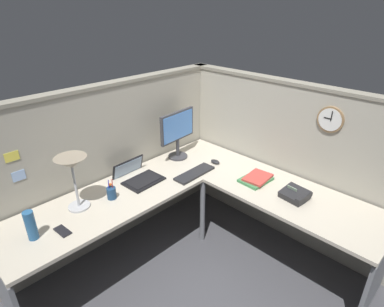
{
  "coord_description": "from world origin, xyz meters",
  "views": [
    {
      "loc": [
        -1.73,
        -1.55,
        2.22
      ],
      "look_at": [
        0.18,
        0.32,
        0.92
      ],
      "focal_mm": 29.66,
      "sensor_mm": 36.0,
      "label": 1
    }
  ],
  "objects_px": {
    "computer_mouse": "(215,162)",
    "office_phone": "(295,195)",
    "monitor": "(177,131)",
    "keyboard": "(195,173)",
    "desk_lamp_dome": "(72,167)",
    "pen_cup": "(111,193)",
    "book_stack": "(256,179)",
    "thermos_flask": "(31,225)",
    "cell_phone": "(63,231)",
    "laptop": "(137,176)",
    "wall_clock": "(331,119)"
  },
  "relations": [
    {
      "from": "computer_mouse",
      "to": "office_phone",
      "type": "relative_size",
      "value": 0.46
    },
    {
      "from": "monitor",
      "to": "keyboard",
      "type": "bearing_deg",
      "value": -110.43
    },
    {
      "from": "desk_lamp_dome",
      "to": "pen_cup",
      "type": "bearing_deg",
      "value": -17.26
    },
    {
      "from": "monitor",
      "to": "book_stack",
      "type": "bearing_deg",
      "value": -78.8
    },
    {
      "from": "pen_cup",
      "to": "thermos_flask",
      "type": "relative_size",
      "value": 0.82
    },
    {
      "from": "desk_lamp_dome",
      "to": "cell_phone",
      "type": "height_order",
      "value": "desk_lamp_dome"
    },
    {
      "from": "cell_phone",
      "to": "thermos_flask",
      "type": "xyz_separation_m",
      "value": [
        -0.17,
        0.08,
        0.1
      ]
    },
    {
      "from": "cell_phone",
      "to": "pen_cup",
      "type": "bearing_deg",
      "value": 8.52
    },
    {
      "from": "laptop",
      "to": "cell_phone",
      "type": "height_order",
      "value": "laptop"
    },
    {
      "from": "wall_clock",
      "to": "desk_lamp_dome",
      "type": "bearing_deg",
      "value": 144.72
    },
    {
      "from": "keyboard",
      "to": "cell_phone",
      "type": "xyz_separation_m",
      "value": [
        -1.25,
        0.1,
        -0.01
      ]
    },
    {
      "from": "laptop",
      "to": "pen_cup",
      "type": "xyz_separation_m",
      "value": [
        -0.34,
        -0.12,
        0.03
      ]
    },
    {
      "from": "monitor",
      "to": "laptop",
      "type": "distance_m",
      "value": 0.63
    },
    {
      "from": "laptop",
      "to": "cell_phone",
      "type": "distance_m",
      "value": 0.86
    },
    {
      "from": "monitor",
      "to": "book_stack",
      "type": "height_order",
      "value": "monitor"
    },
    {
      "from": "laptop",
      "to": "thermos_flask",
      "type": "xyz_separation_m",
      "value": [
        -1.0,
        -0.16,
        0.09
      ]
    },
    {
      "from": "wall_clock",
      "to": "laptop",
      "type": "bearing_deg",
      "value": 131.48
    },
    {
      "from": "monitor",
      "to": "thermos_flask",
      "type": "height_order",
      "value": "monitor"
    },
    {
      "from": "laptop",
      "to": "book_stack",
      "type": "height_order",
      "value": "laptop"
    },
    {
      "from": "monitor",
      "to": "office_phone",
      "type": "height_order",
      "value": "monitor"
    },
    {
      "from": "book_stack",
      "to": "monitor",
      "type": "bearing_deg",
      "value": 101.2
    },
    {
      "from": "office_phone",
      "to": "wall_clock",
      "type": "distance_m",
      "value": 0.68
    },
    {
      "from": "laptop",
      "to": "book_stack",
      "type": "distance_m",
      "value": 1.1
    },
    {
      "from": "thermos_flask",
      "to": "monitor",
      "type": "bearing_deg",
      "value": 7.4
    },
    {
      "from": "office_phone",
      "to": "book_stack",
      "type": "distance_m",
      "value": 0.4
    },
    {
      "from": "thermos_flask",
      "to": "wall_clock",
      "type": "height_order",
      "value": "wall_clock"
    },
    {
      "from": "computer_mouse",
      "to": "wall_clock",
      "type": "xyz_separation_m",
      "value": [
        0.36,
        -0.91,
        0.59
      ]
    },
    {
      "from": "monitor",
      "to": "keyboard",
      "type": "distance_m",
      "value": 0.49
    },
    {
      "from": "desk_lamp_dome",
      "to": "book_stack",
      "type": "xyz_separation_m",
      "value": [
        1.33,
        -0.78,
        -0.34
      ]
    },
    {
      "from": "thermos_flask",
      "to": "book_stack",
      "type": "distance_m",
      "value": 1.86
    },
    {
      "from": "monitor",
      "to": "thermos_flask",
      "type": "bearing_deg",
      "value": -172.6
    },
    {
      "from": "computer_mouse",
      "to": "desk_lamp_dome",
      "type": "distance_m",
      "value": 1.4
    },
    {
      "from": "computer_mouse",
      "to": "cell_phone",
      "type": "distance_m",
      "value": 1.56
    },
    {
      "from": "thermos_flask",
      "to": "cell_phone",
      "type": "bearing_deg",
      "value": -24.04
    },
    {
      "from": "keyboard",
      "to": "office_phone",
      "type": "relative_size",
      "value": 1.9
    },
    {
      "from": "monitor",
      "to": "computer_mouse",
      "type": "distance_m",
      "value": 0.49
    },
    {
      "from": "monitor",
      "to": "computer_mouse",
      "type": "bearing_deg",
      "value": -65.32
    },
    {
      "from": "computer_mouse",
      "to": "thermos_flask",
      "type": "distance_m",
      "value": 1.74
    },
    {
      "from": "thermos_flask",
      "to": "book_stack",
      "type": "height_order",
      "value": "thermos_flask"
    },
    {
      "from": "cell_phone",
      "to": "desk_lamp_dome",
      "type": "bearing_deg",
      "value": 35.09
    },
    {
      "from": "laptop",
      "to": "thermos_flask",
      "type": "distance_m",
      "value": 1.01
    },
    {
      "from": "cell_phone",
      "to": "thermos_flask",
      "type": "bearing_deg",
      "value": 151.3
    },
    {
      "from": "office_phone",
      "to": "keyboard",
      "type": "bearing_deg",
      "value": 108.23
    },
    {
      "from": "monitor",
      "to": "keyboard",
      "type": "relative_size",
      "value": 1.16
    },
    {
      "from": "pen_cup",
      "to": "cell_phone",
      "type": "height_order",
      "value": "pen_cup"
    },
    {
      "from": "computer_mouse",
      "to": "cell_phone",
      "type": "relative_size",
      "value": 0.72
    },
    {
      "from": "book_stack",
      "to": "wall_clock",
      "type": "xyz_separation_m",
      "value": [
        0.36,
        -0.42,
        0.59
      ]
    },
    {
      "from": "computer_mouse",
      "to": "thermos_flask",
      "type": "bearing_deg",
      "value": 174.55
    },
    {
      "from": "book_stack",
      "to": "wall_clock",
      "type": "relative_size",
      "value": 1.36
    },
    {
      "from": "monitor",
      "to": "cell_phone",
      "type": "bearing_deg",
      "value": -168.7
    }
  ]
}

